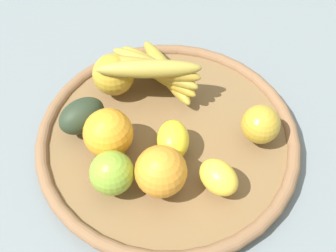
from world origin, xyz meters
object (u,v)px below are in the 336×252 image
at_px(lemon_1, 219,177).
at_px(apple_0, 261,124).
at_px(avocado, 82,115).
at_px(apple_2, 112,173).
at_px(lemon_0, 173,140).
at_px(apple_1, 113,75).
at_px(banana_bunch, 156,70).
at_px(orange_0, 162,171).
at_px(orange_1, 108,133).

relative_size(lemon_1, apple_0, 1.04).
xyz_separation_m(avocado, apple_2, (-0.11, -0.07, 0.01)).
bearing_deg(lemon_0, apple_1, 44.29).
distance_m(lemon_0, apple_1, 0.17).
bearing_deg(banana_bunch, orange_0, -170.29).
bearing_deg(lemon_1, apple_2, 95.39).
bearing_deg(avocado, apple_0, -88.53).
height_order(apple_1, avocado, apple_1).
relative_size(avocado, banana_bunch, 0.45).
xyz_separation_m(apple_1, apple_0, (-0.08, -0.26, -0.01)).
bearing_deg(orange_0, apple_0, -53.46).
distance_m(lemon_0, avocado, 0.16).
bearing_deg(lemon_0, lemon_1, -128.97).
xyz_separation_m(lemon_0, apple_0, (0.04, -0.14, 0.01)).
distance_m(lemon_1, orange_1, 0.19).
distance_m(orange_0, orange_1, 0.11).
bearing_deg(apple_1, orange_0, -150.29).
xyz_separation_m(orange_0, apple_0, (0.11, -0.15, -0.01)).
relative_size(lemon_1, apple_2, 0.97).
xyz_separation_m(banana_bunch, apple_0, (-0.09, -0.18, -0.01)).
bearing_deg(apple_0, lemon_1, 148.05).
bearing_deg(avocado, orange_1, -128.23).
bearing_deg(orange_1, apple_2, -165.28).
distance_m(avocado, orange_1, 0.07).
distance_m(apple_1, apple_0, 0.27).
height_order(lemon_0, banana_bunch, banana_bunch).
height_order(lemon_0, avocado, avocado).
distance_m(banana_bunch, apple_2, 0.22).
height_order(lemon_1, apple_2, apple_2).
height_order(lemon_0, orange_0, orange_0).
distance_m(lemon_1, orange_0, 0.09).
distance_m(avocado, apple_0, 0.30).
relative_size(apple_1, orange_1, 0.93).
height_order(avocado, apple_2, apple_2).
xyz_separation_m(apple_1, apple_2, (-0.20, -0.03, -0.00)).
relative_size(apple_1, apple_2, 1.09).
relative_size(lemon_0, avocado, 0.86).
bearing_deg(banana_bunch, apple_2, 169.10).
height_order(orange_0, apple_0, orange_0).
relative_size(avocado, orange_1, 1.02).
distance_m(lemon_0, apple_2, 0.12).
xyz_separation_m(avocado, apple_0, (0.01, -0.30, 0.00)).
bearing_deg(apple_0, banana_bunch, 63.21).
bearing_deg(apple_2, lemon_0, -48.07).
bearing_deg(orange_1, lemon_1, -106.47).
xyz_separation_m(apple_1, orange_0, (-0.19, -0.11, 0.00)).
xyz_separation_m(lemon_0, avocado, (0.03, 0.16, 0.00)).
xyz_separation_m(avocado, banana_bunch, (0.10, -0.11, 0.02)).
distance_m(apple_0, apple_2, 0.25).
bearing_deg(apple_2, orange_1, 14.72).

